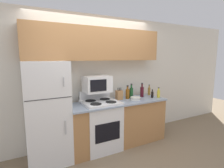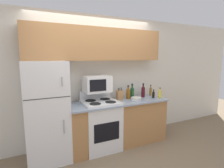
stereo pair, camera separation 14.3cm
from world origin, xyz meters
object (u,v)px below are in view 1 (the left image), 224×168
(refrigerator, at_px, (47,113))
(bottle_vinegar, at_px, (149,91))
(microwave, at_px, (97,84))
(bottle_wine_green, at_px, (131,92))
(bottle_wine_red, at_px, (142,91))
(knife_block, at_px, (119,95))
(bottle_soy_sauce, at_px, (152,94))
(bottle_cooking_spray, at_px, (158,94))
(stove, at_px, (101,124))
(bowl, at_px, (136,98))
(bottle_whiskey, at_px, (128,93))

(refrigerator, xyz_separation_m, bottle_vinegar, (2.20, 0.11, 0.14))
(microwave, relative_size, bottle_wine_green, 1.61)
(bottle_vinegar, distance_m, bottle_wine_red, 0.25)
(microwave, relative_size, knife_block, 1.97)
(microwave, distance_m, bottle_soy_sauce, 1.23)
(bottle_vinegar, bearing_deg, bottle_cooking_spray, -86.02)
(refrigerator, relative_size, bottle_wine_green, 5.57)
(stove, xyz_separation_m, bottle_wine_green, (0.76, 0.11, 0.53))
(stove, xyz_separation_m, bowl, (0.74, -0.07, 0.44))
(bottle_wine_red, bearing_deg, bottle_cooking_spray, -40.28)
(bottle_whiskey, bearing_deg, stove, -172.34)
(stove, height_order, bowl, stove)
(microwave, height_order, bottle_soy_sauce, microwave)
(microwave, height_order, bottle_vinegar, microwave)
(microwave, bearing_deg, bottle_soy_sauce, -8.64)
(bottle_vinegar, bearing_deg, refrigerator, -177.25)
(bowl, bearing_deg, bottle_wine_green, 83.27)
(microwave, relative_size, bottle_whiskey, 1.73)
(refrigerator, bearing_deg, bottle_wine_red, 1.41)
(bottle_soy_sauce, bearing_deg, knife_block, 165.41)
(bottle_wine_green, height_order, bottle_vinegar, bottle_wine_green)
(knife_block, height_order, bowl, knife_block)
(microwave, distance_m, knife_block, 0.55)
(knife_block, distance_m, bowl, 0.34)
(stove, xyz_separation_m, knife_block, (0.46, 0.11, 0.50))
(knife_block, height_order, bottle_vinegar, knife_block)
(bottle_cooking_spray, distance_m, bottle_soy_sauce, 0.14)
(stove, relative_size, knife_block, 4.42)
(bottle_cooking_spray, distance_m, bottle_wine_red, 0.35)
(stove, relative_size, bottle_wine_green, 3.61)
(refrigerator, bearing_deg, bottle_soy_sauce, -3.32)
(microwave, relative_size, bottle_vinegar, 2.01)
(bowl, height_order, bottle_whiskey, bottle_whiskey)
(refrigerator, xyz_separation_m, knife_block, (1.39, 0.06, 0.14))
(refrigerator, distance_m, bottle_soy_sauce, 2.10)
(bottle_cooking_spray, bearing_deg, knife_block, 163.96)
(microwave, distance_m, bottle_vinegar, 1.31)
(stove, distance_m, bottle_soy_sauce, 1.26)
(refrigerator, bearing_deg, microwave, 3.67)
(stove, bearing_deg, bottle_soy_sauce, -3.83)
(bottle_vinegar, height_order, bottle_wine_red, bottle_wine_red)
(bowl, bearing_deg, bottle_cooking_spray, -6.35)
(stove, height_order, bottle_wine_green, bottle_wine_green)
(stove, height_order, bottle_whiskey, bottle_whiskey)
(bottle_wine_green, bearing_deg, microwave, -179.14)
(knife_block, xyz_separation_m, bottle_vinegar, (0.81, 0.04, -0.00))
(refrigerator, height_order, stove, refrigerator)
(refrigerator, height_order, bottle_wine_red, refrigerator)
(bowl, relative_size, bottle_wine_green, 0.69)
(bowl, height_order, bottle_cooking_spray, bottle_cooking_spray)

